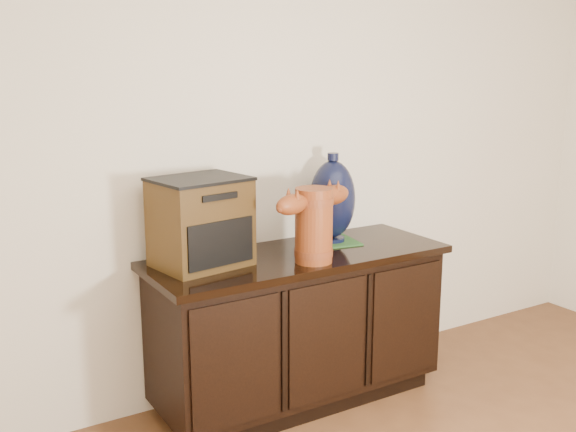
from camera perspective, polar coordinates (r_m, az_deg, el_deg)
sideboard at (r=3.32m, az=0.86°, el=-9.30°), size 1.46×0.56×0.75m
terracotta_vessel at (r=3.02m, az=2.20°, el=-0.40°), size 0.48×0.22×0.34m
tv_radio at (r=2.99m, az=-7.40°, el=-0.51°), size 0.44×0.38×0.40m
green_mat at (r=3.41m, az=3.73°, el=-2.15°), size 0.27×0.27×0.01m
lamp_base at (r=3.36m, az=3.78°, el=1.39°), size 0.26×0.26×0.45m
spray_can at (r=3.45m, az=3.34°, el=-0.58°), size 0.06×0.06×0.17m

